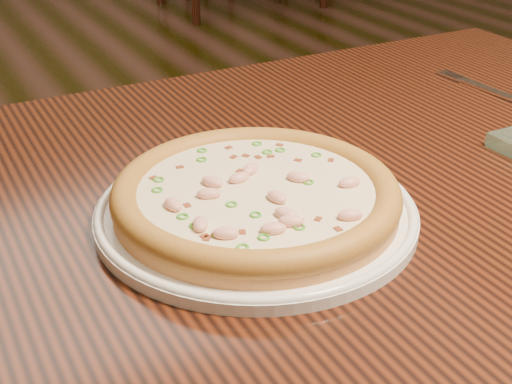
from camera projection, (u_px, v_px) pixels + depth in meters
name	position (u px, v px, depth m)	size (l,w,h in m)	color
ground	(281.00, 325.00, 1.76)	(9.00, 9.00, 0.00)	black
hero_table	(324.00, 247.00, 0.87)	(1.20, 0.80, 0.75)	black
plate	(256.00, 210.00, 0.73)	(0.33, 0.33, 0.02)	white
pizza	(256.00, 195.00, 0.72)	(0.29, 0.29, 0.03)	gold
fork	(486.00, 88.00, 1.07)	(0.03, 0.18, 0.00)	silver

